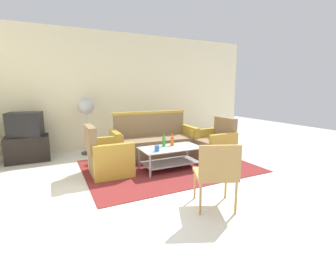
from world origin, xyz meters
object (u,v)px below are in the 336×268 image
object	(u,v)px
coffee_table	(170,155)
couch	(154,143)
television	(25,124)
bottle_green	(164,141)
armchair_left	(108,158)
tv_stand	(28,149)
pedestal_fan	(86,109)
bottle_orange	(172,141)
cup	(157,148)
armchair_right	(214,145)
wicker_chair	(217,171)

from	to	relation	value
coffee_table	couch	bearing A→B (deg)	86.51
television	bottle_green	bearing A→B (deg)	155.01
armchair_left	bottle_green	bearing A→B (deg)	83.06
coffee_table	tv_stand	distance (m)	2.95
couch	pedestal_fan	size ratio (longest dim) A/B	1.44
armchair_left	tv_stand	world-z (taller)	armchair_left
bottle_orange	tv_stand	bearing A→B (deg)	146.56
cup	bottle_orange	bearing A→B (deg)	31.19
armchair_left	bottle_green	xyz separation A→B (m)	(1.01, -0.13, 0.22)
television	pedestal_fan	distance (m)	1.21
coffee_table	tv_stand	bearing A→B (deg)	143.58
television	coffee_table	bearing A→B (deg)	153.90
cup	television	world-z (taller)	television
couch	armchair_left	xyz separation A→B (m)	(-1.13, -0.62, -0.03)
cup	television	size ratio (longest dim) A/B	0.15
coffee_table	pedestal_fan	distance (m)	2.28
bottle_orange	cup	distance (m)	0.50
bottle_orange	television	world-z (taller)	television
armchair_right	television	size ratio (longest dim) A/B	1.27
bottle_green	bottle_orange	world-z (taller)	bottle_green
cup	coffee_table	bearing A→B (deg)	22.90
pedestal_fan	wicker_chair	world-z (taller)	pedestal_fan
armchair_right	bottle_green	xyz separation A→B (m)	(-1.23, -0.09, 0.22)
bottle_orange	pedestal_fan	distance (m)	2.18
armchair_left	bottle_orange	world-z (taller)	armchair_left
pedestal_fan	wicker_chair	xyz separation A→B (m)	(0.99, -3.40, -0.52)
tv_stand	bottle_green	bearing A→B (deg)	-35.30
couch	pedestal_fan	world-z (taller)	pedestal_fan
coffee_table	cup	size ratio (longest dim) A/B	11.00
armchair_right	bottle_green	world-z (taller)	armchair_right
couch	television	size ratio (longest dim) A/B	2.74
wicker_chair	tv_stand	bearing A→B (deg)	146.67
armchair_left	wicker_chair	bearing A→B (deg)	26.12
cup	television	bearing A→B (deg)	137.16
bottle_green	bottle_orange	size ratio (longest dim) A/B	1.08
armchair_right	pedestal_fan	size ratio (longest dim) A/B	0.67
bottle_orange	cup	world-z (taller)	bottle_orange
armchair_right	cup	distance (m)	1.53
armchair_right	tv_stand	xyz separation A→B (m)	(-3.52, 1.54, -0.03)
armchair_left	armchair_right	xyz separation A→B (m)	(2.23, -0.04, 0.00)
pedestal_fan	coffee_table	bearing A→B (deg)	-56.62
couch	pedestal_fan	bearing A→B (deg)	-33.85
armchair_left	coffee_table	world-z (taller)	armchair_left
cup	wicker_chair	distance (m)	1.46
coffee_table	bottle_green	size ratio (longest dim) A/B	4.50
couch	bottle_orange	world-z (taller)	couch
couch	cup	world-z (taller)	couch
armchair_left	bottle_green	size ratio (longest dim) A/B	3.47
television	armchair_right	bearing A→B (deg)	166.74
couch	tv_stand	distance (m)	2.58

